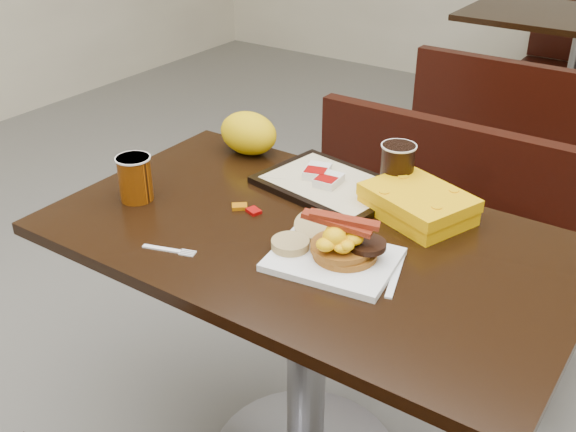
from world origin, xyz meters
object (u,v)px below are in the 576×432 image
Objects in this scene: platter at (333,259)px; paper_bag at (249,133)px; pancake_stack at (345,250)px; table_near at (307,361)px; tray at (330,185)px; knife at (396,273)px; hashbrown_sleeve_right at (329,180)px; bench_far_s at (532,132)px; hashbrown_sleeve_left at (317,171)px; table_far at (573,88)px; clamshell at (418,204)px; fork at (162,249)px; bench_near_n at (422,246)px; coffee_cup_far at (397,166)px; coffee_cup_near at (135,178)px.

paper_bag is (-0.50, 0.36, 0.05)m from platter.
platter is 1.89× the size of pancake_stack.
tray is at bearing 109.32° from table_near.
pancake_stack is 0.75× the size of knife.
table_near is at bearing -36.52° from paper_bag.
platter is 0.34m from hashbrown_sleeve_right.
bench_far_s is at bearing 90.00° from table_near.
table_far is at bearing 70.88° from hashbrown_sleeve_left.
clamshell is (0.17, 0.22, 0.41)m from table_near.
fork is 0.55m from paper_bag.
bench_near_n is 0.83× the size of table_far.
hashbrown_sleeve_left reaches higher than knife.
pancake_stack is at bearing -87.29° from table_far.
table_far is at bearing 67.63° from fork.
table_far is at bearing 90.00° from bench_far_s.
knife is 0.38m from coffee_cup_far.
paper_bag is at bearing -134.03° from knife.
table_far is 2.77m from coffee_cup_near.
hashbrown_sleeve_right reaches higher than bench_near_n.
hashbrown_sleeve_right is 0.32m from paper_bag.
bench_far_s is at bearing 76.51° from paper_bag.
paper_bag reaches higher than fork.
paper_bag is (-0.46, -0.01, -0.01)m from coffee_cup_far.
coffee_cup_far is at bearing 43.02° from fork.
paper_bag is at bearing 143.48° from table_near.
clamshell is at bearing -20.98° from hashbrown_sleeve_left.
tray is at bearing 41.40° from coffee_cup_near.
bench_near_n is at bearing 58.27° from hashbrown_sleeve_left.
table_far is at bearing 91.74° from coffee_cup_far.
coffee_cup_near is at bearing -99.35° from table_far.
coffee_cup_near is (-0.44, -2.70, 0.43)m from table_far.
pancake_stack is 0.40m from fork.
table_far is 8.76× the size of pancake_stack.
pancake_stack is 0.12m from knife.
coffee_cup_near is 1.48× the size of hashbrown_sleeve_right.
bench_far_s is 4.19× the size of clamshell.
tray is at bearing -91.90° from table_far.
table_near is 0.63m from coffee_cup_near.
table_near is 0.54m from coffee_cup_far.
fork is at bearing -112.41° from hashbrown_sleeve_right.
coffee_cup_near is 0.65m from coffee_cup_far.
hashbrown_sleeve_right is (-0.32, 0.25, 0.02)m from knife.
bench_near_n is 7.30× the size of pancake_stack.
tray reaches higher than bench_near_n.
platter is 0.55m from coffee_cup_near.
hashbrown_sleeve_left is (-0.37, 0.28, 0.03)m from knife.
tray is at bearing 126.16° from pancake_stack.
coffee_cup_near is at bearing -129.10° from tray.
hashbrown_sleeve_right reaches higher than platter.
tray is at bearing -99.41° from bench_near_n.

